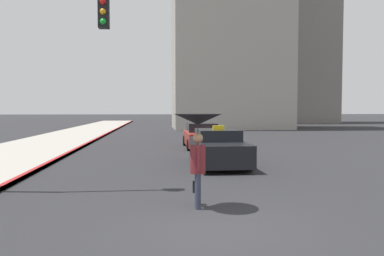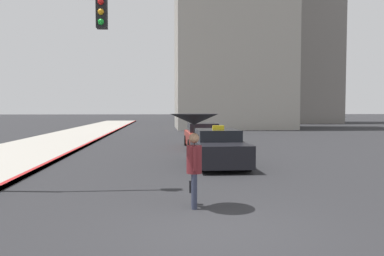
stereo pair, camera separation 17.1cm
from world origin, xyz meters
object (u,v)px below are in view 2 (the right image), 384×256
Objects in this scene: taxi at (218,148)px; traffic_light at (32,48)px; pedestrian_with_umbrella at (194,133)px; sedan_red at (203,136)px.

traffic_light is at bearing 35.86° from taxi.
sedan_red is at bearing -4.80° from pedestrian_with_umbrella.
pedestrian_with_umbrella is (-1.67, -12.79, 1.01)m from sedan_red.
taxi is at bearing -10.99° from pedestrian_with_umbrella.
taxi is 2.18× the size of pedestrian_with_umbrella.
sedan_red is 2.16× the size of pedestrian_with_umbrella.
traffic_light reaches higher than taxi.
pedestrian_with_umbrella is at bearing 76.40° from taxi.
pedestrian_with_umbrella is 0.38× the size of traffic_light.
traffic_light is (-5.76, -10.63, 3.13)m from sedan_red.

